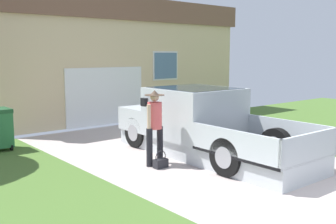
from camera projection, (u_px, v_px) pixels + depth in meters
name	position (u px, v px, depth m)	size (l,w,h in m)	color
pickup_truck	(198.00, 125.00, 9.83)	(2.07, 5.36, 1.64)	silver
person_with_hat	(155.00, 122.00, 8.76)	(0.49, 0.44, 1.68)	black
handbag	(161.00, 162.00, 8.63)	(0.31, 0.17, 0.39)	#232328
house_with_garage	(101.00, 59.00, 16.61)	(10.54, 5.50, 4.50)	beige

